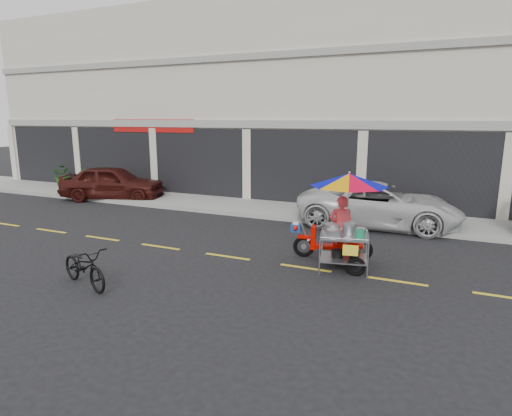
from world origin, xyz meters
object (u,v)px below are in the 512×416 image
at_px(white_pickup, 379,204).
at_px(food_vendor_rig, 344,206).
at_px(maroon_sedan, 113,183).
at_px(near_bicycle, 84,266).

relative_size(white_pickup, food_vendor_rig, 2.01).
xyz_separation_m(maroon_sedan, white_pickup, (10.72, -0.06, -0.02)).
bearing_deg(maroon_sedan, food_vendor_rig, -130.37).
distance_m(maroon_sedan, near_bicycle, 9.67).
xyz_separation_m(maroon_sedan, food_vendor_rig, (10.52, -4.17, 0.68)).
relative_size(near_bicycle, food_vendor_rig, 0.65).
bearing_deg(food_vendor_rig, maroon_sedan, 146.81).
xyz_separation_m(near_bicycle, food_vendor_rig, (4.46, 3.36, 0.98)).
relative_size(maroon_sedan, white_pickup, 0.84).
height_order(maroon_sedan, near_bicycle, maroon_sedan).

